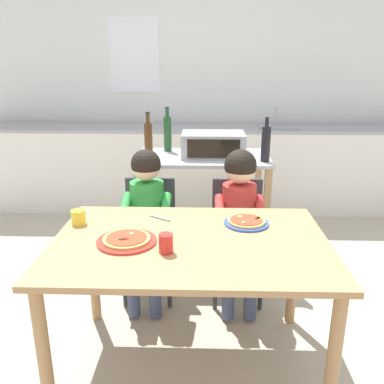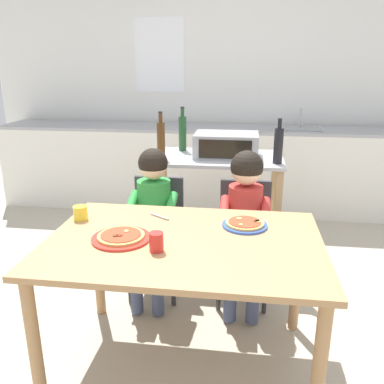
{
  "view_description": "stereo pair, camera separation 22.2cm",
  "coord_description": "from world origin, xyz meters",
  "px_view_note": "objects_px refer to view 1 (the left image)",
  "views": [
    {
      "loc": [
        0.06,
        -1.81,
        1.58
      ],
      "look_at": [
        0.0,
        0.3,
        0.9
      ],
      "focal_mm": 37.7,
      "sensor_mm": 36.0,
      "label": 1
    },
    {
      "loc": [
        0.29,
        -1.8,
        1.58
      ],
      "look_at": [
        0.0,
        0.3,
        0.9
      ],
      "focal_mm": 37.7,
      "sensor_mm": 36.0,
      "label": 2
    }
  ],
  "objects_px": {
    "drinking_cup_red": "(166,243)",
    "bottle_tall_green_wine": "(168,133)",
    "dining_table": "(190,257)",
    "bottle_brown_beer": "(266,143)",
    "child_in_red_shirt": "(240,208)",
    "bottle_slim_sauce": "(148,140)",
    "dining_chair_left": "(150,229)",
    "child_in_green_shirt": "(146,209)",
    "drinking_cup_yellow": "(79,217)",
    "pizza_plate_blue_rimmed": "(246,222)",
    "dining_chair_right": "(237,231)",
    "toaster_oven": "(213,144)",
    "pizza_plate_red_rimmed": "(127,240)",
    "serving_spoon": "(160,218)",
    "kitchen_island_cart": "(203,191)"
  },
  "relations": [
    {
      "from": "child_in_red_shirt",
      "to": "pizza_plate_red_rimmed",
      "type": "xyz_separation_m",
      "value": [
        -0.6,
        -0.66,
        0.07
      ]
    },
    {
      "from": "dining_chair_right",
      "to": "pizza_plate_red_rimmed",
      "type": "relative_size",
      "value": 2.79
    },
    {
      "from": "bottle_tall_green_wine",
      "to": "drinking_cup_yellow",
      "type": "xyz_separation_m",
      "value": [
        -0.37,
        -1.26,
        -0.25
      ]
    },
    {
      "from": "bottle_slim_sauce",
      "to": "serving_spoon",
      "type": "relative_size",
      "value": 2.53
    },
    {
      "from": "child_in_red_shirt",
      "to": "pizza_plate_red_rimmed",
      "type": "height_order",
      "value": "child_in_red_shirt"
    },
    {
      "from": "child_in_green_shirt",
      "to": "dining_chair_left",
      "type": "bearing_deg",
      "value": 90.0
    },
    {
      "from": "kitchen_island_cart",
      "to": "serving_spoon",
      "type": "xyz_separation_m",
      "value": [
        -0.24,
        -1.0,
        0.16
      ]
    },
    {
      "from": "child_in_green_shirt",
      "to": "toaster_oven",
      "type": "bearing_deg",
      "value": 55.85
    },
    {
      "from": "pizza_plate_red_rimmed",
      "to": "dining_chair_left",
      "type": "bearing_deg",
      "value": 90.0
    },
    {
      "from": "bottle_brown_beer",
      "to": "dining_chair_right",
      "type": "height_order",
      "value": "bottle_brown_beer"
    },
    {
      "from": "dining_chair_right",
      "to": "drinking_cup_yellow",
      "type": "relative_size",
      "value": 10.4
    },
    {
      "from": "dining_chair_left",
      "to": "drinking_cup_yellow",
      "type": "height_order",
      "value": "drinking_cup_yellow"
    },
    {
      "from": "dining_chair_right",
      "to": "drinking_cup_red",
      "type": "xyz_separation_m",
      "value": [
        -0.4,
        -0.88,
        0.31
      ]
    },
    {
      "from": "dining_chair_right",
      "to": "child_in_red_shirt",
      "type": "xyz_separation_m",
      "value": [
        -0.0,
        -0.12,
        0.21
      ]
    },
    {
      "from": "dining_chair_left",
      "to": "bottle_tall_green_wine",
      "type": "bearing_deg",
      "value": 84.14
    },
    {
      "from": "child_in_green_shirt",
      "to": "drinking_cup_yellow",
      "type": "xyz_separation_m",
      "value": [
        -0.3,
        -0.44,
        0.11
      ]
    },
    {
      "from": "serving_spoon",
      "to": "toaster_oven",
      "type": "bearing_deg",
      "value": 72.54
    },
    {
      "from": "drinking_cup_yellow",
      "to": "pizza_plate_blue_rimmed",
      "type": "bearing_deg",
      "value": 1.56
    },
    {
      "from": "dining_table",
      "to": "child_in_green_shirt",
      "type": "distance_m",
      "value": 0.69
    },
    {
      "from": "dining_chair_left",
      "to": "bottle_slim_sauce",
      "type": "bearing_deg",
      "value": 96.21
    },
    {
      "from": "dining_table",
      "to": "drinking_cup_yellow",
      "type": "distance_m",
      "value": 0.65
    },
    {
      "from": "kitchen_island_cart",
      "to": "toaster_oven",
      "type": "xyz_separation_m",
      "value": [
        0.08,
        0.0,
        0.38
      ]
    },
    {
      "from": "drinking_cup_yellow",
      "to": "serving_spoon",
      "type": "height_order",
      "value": "drinking_cup_yellow"
    },
    {
      "from": "bottle_tall_green_wine",
      "to": "child_in_green_shirt",
      "type": "xyz_separation_m",
      "value": [
        -0.07,
        -0.83,
        -0.36
      ]
    },
    {
      "from": "drinking_cup_red",
      "to": "kitchen_island_cart",
      "type": "bearing_deg",
      "value": 83.45
    },
    {
      "from": "dining_chair_left",
      "to": "drinking_cup_red",
      "type": "xyz_separation_m",
      "value": [
        0.2,
        -0.88,
        0.31
      ]
    },
    {
      "from": "dining_chair_left",
      "to": "child_in_red_shirt",
      "type": "bearing_deg",
      "value": -11.59
    },
    {
      "from": "bottle_brown_beer",
      "to": "child_in_red_shirt",
      "type": "distance_m",
      "value": 0.62
    },
    {
      "from": "bottle_slim_sauce",
      "to": "drinking_cup_red",
      "type": "relative_size",
      "value": 3.89
    },
    {
      "from": "dining_chair_right",
      "to": "drinking_cup_yellow",
      "type": "distance_m",
      "value": 1.1
    },
    {
      "from": "bottle_brown_beer",
      "to": "dining_chair_left",
      "type": "bearing_deg",
      "value": -156.36
    },
    {
      "from": "bottle_slim_sauce",
      "to": "child_in_green_shirt",
      "type": "bearing_deg",
      "value": -85.2
    },
    {
      "from": "toaster_oven",
      "to": "bottle_slim_sauce",
      "type": "xyz_separation_m",
      "value": [
        -0.49,
        -0.13,
        0.06
      ]
    },
    {
      "from": "dining_table",
      "to": "bottle_brown_beer",
      "type": "bearing_deg",
      "value": 64.97
    },
    {
      "from": "bottle_slim_sauce",
      "to": "dining_chair_left",
      "type": "xyz_separation_m",
      "value": [
        0.04,
        -0.4,
        -0.55
      ]
    },
    {
      "from": "child_in_red_shirt",
      "to": "serving_spoon",
      "type": "relative_size",
      "value": 7.42
    },
    {
      "from": "toaster_oven",
      "to": "bottle_slim_sauce",
      "type": "bearing_deg",
      "value": -165.42
    },
    {
      "from": "drinking_cup_yellow",
      "to": "bottle_brown_beer",
      "type": "bearing_deg",
      "value": 39.23
    },
    {
      "from": "bottle_tall_green_wine",
      "to": "drinking_cup_red",
      "type": "relative_size",
      "value": 3.94
    },
    {
      "from": "bottle_tall_green_wine",
      "to": "dining_table",
      "type": "height_order",
      "value": "bottle_tall_green_wine"
    },
    {
      "from": "toaster_oven",
      "to": "child_in_green_shirt",
      "type": "distance_m",
      "value": 0.84
    },
    {
      "from": "bottle_slim_sauce",
      "to": "pizza_plate_blue_rimmed",
      "type": "height_order",
      "value": "bottle_slim_sauce"
    },
    {
      "from": "toaster_oven",
      "to": "pizza_plate_blue_rimmed",
      "type": "xyz_separation_m",
      "value": [
        0.16,
        -1.06,
        -0.21
      ]
    },
    {
      "from": "bottle_slim_sauce",
      "to": "dining_chair_left",
      "type": "bearing_deg",
      "value": -83.79
    },
    {
      "from": "child_in_red_shirt",
      "to": "pizza_plate_blue_rimmed",
      "type": "height_order",
      "value": "child_in_red_shirt"
    },
    {
      "from": "drinking_cup_red",
      "to": "bottle_tall_green_wine",
      "type": "bearing_deg",
      "value": 94.63
    },
    {
      "from": "drinking_cup_yellow",
      "to": "drinking_cup_red",
      "type": "bearing_deg",
      "value": -33.08
    },
    {
      "from": "bottle_brown_beer",
      "to": "child_in_red_shirt",
      "type": "height_order",
      "value": "bottle_brown_beer"
    },
    {
      "from": "kitchen_island_cart",
      "to": "toaster_oven",
      "type": "relative_size",
      "value": 2.13
    },
    {
      "from": "child_in_red_shirt",
      "to": "serving_spoon",
      "type": "xyz_separation_m",
      "value": [
        -0.48,
        -0.35,
        0.07
      ]
    }
  ]
}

